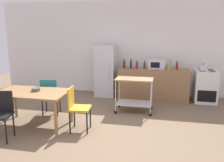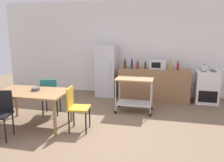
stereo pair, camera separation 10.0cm
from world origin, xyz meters
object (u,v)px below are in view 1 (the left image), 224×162
(bottle_olive_oil, at_px, (137,65))
(microwave, at_px, (157,64))
(bottle_sesame_oil, at_px, (124,64))
(chair_teal, at_px, (50,94))
(kettle, at_px, (203,67))
(bottle_soda, at_px, (144,65))
(refrigerator, at_px, (106,71))
(chair_mustard, at_px, (77,106))
(bottle_vinegar, at_px, (131,64))
(kitchen_cart, at_px, (134,89))
(bottle_hot_sauce, at_px, (177,66))
(stove_oven, at_px, (205,86))
(fruit_bowl, at_px, (36,90))
(dining_table, at_px, (32,95))
(chair_black, at_px, (1,112))
(bottle_soy_sauce, at_px, (169,65))

(bottle_olive_oil, height_order, microwave, microwave)
(bottle_sesame_oil, bearing_deg, chair_teal, -127.61)
(bottle_olive_oil, bearing_deg, kettle, -0.45)
(bottle_soda, relative_size, microwave, 0.50)
(microwave, bearing_deg, refrigerator, 179.46)
(bottle_sesame_oil, height_order, bottle_soda, bottle_sesame_oil)
(chair_mustard, xyz_separation_m, bottle_vinegar, (0.74, 2.57, 0.50))
(kitchen_cart, bearing_deg, bottle_hot_sauce, 49.72)
(stove_oven, distance_m, fruit_bowl, 4.54)
(bottle_sesame_oil, bearing_deg, fruit_bowl, -120.36)
(chair_mustard, xyz_separation_m, bottle_hot_sauce, (2.05, 2.62, 0.48))
(bottle_soda, height_order, microwave, microwave)
(bottle_vinegar, distance_m, microwave, 0.75)
(chair_teal, distance_m, kitchen_cart, 2.03)
(bottle_hot_sauce, bearing_deg, chair_teal, -147.15)
(bottle_soda, xyz_separation_m, microwave, (0.35, 0.02, 0.04))
(dining_table, distance_m, kitchen_cart, 2.38)
(bottle_olive_oil, bearing_deg, refrigerator, 170.30)
(chair_black, bearing_deg, stove_oven, 25.40)
(chair_teal, height_order, fruit_bowl, chair_teal)
(dining_table, bearing_deg, bottle_soy_sauce, 41.40)
(bottle_soda, relative_size, kettle, 0.97)
(chair_teal, height_order, bottle_hot_sauce, bottle_hot_sauce)
(bottle_olive_oil, bearing_deg, kitchen_cart, -86.73)
(bottle_hot_sauce, height_order, kettle, bottle_hot_sauce)
(bottle_hot_sauce, bearing_deg, refrigerator, 178.77)
(dining_table, height_order, microwave, microwave)
(kettle, bearing_deg, bottle_sesame_oil, 177.23)
(fruit_bowl, distance_m, kettle, 4.38)
(dining_table, xyz_separation_m, chair_mustard, (0.98, -0.03, -0.15))
(bottle_soda, xyz_separation_m, kettle, (1.60, -0.15, 0.01))
(kitchen_cart, xyz_separation_m, microwave, (0.49, 1.29, 0.46))
(kitchen_cart, relative_size, microwave, 1.98)
(stove_oven, xyz_separation_m, refrigerator, (-2.90, 0.08, 0.32))
(fruit_bowl, bearing_deg, bottle_soy_sauce, 41.21)
(bottle_soy_sauce, bearing_deg, kitchen_cart, -126.39)
(bottle_sesame_oil, relative_size, bottle_vinegar, 0.93)
(stove_oven, relative_size, bottle_olive_oil, 3.71)
(chair_black, xyz_separation_m, stove_oven, (4.10, 3.21, -0.07))
(dining_table, xyz_separation_m, microwave, (2.46, 2.62, 0.36))
(refrigerator, height_order, kettle, refrigerator)
(chair_teal, distance_m, microwave, 3.14)
(bottle_olive_oil, height_order, bottle_soda, bottle_olive_oil)
(bottle_vinegar, bearing_deg, dining_table, -124.17)
(bottle_sesame_oil, distance_m, bottle_hot_sauce, 1.52)
(fruit_bowl, bearing_deg, bottle_hot_sauce, 40.27)
(stove_oven, distance_m, kitchen_cart, 2.23)
(chair_black, height_order, refrigerator, refrigerator)
(bottle_sesame_oil, bearing_deg, bottle_olive_oil, -13.37)
(chair_black, relative_size, bottle_vinegar, 3.10)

